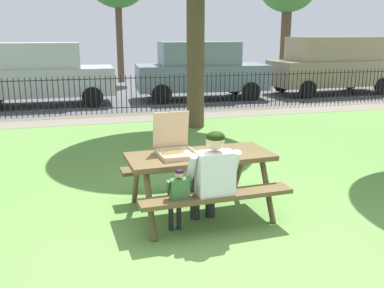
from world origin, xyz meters
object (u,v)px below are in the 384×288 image
at_px(pizza_box_open, 175,147).
at_px(parked_car_far_right, 333,64).
at_px(pizza_slice_on_table, 213,150).
at_px(parked_car_center, 40,73).
at_px(parked_car_right, 201,70).
at_px(child_at_table, 178,194).
at_px(picnic_table_foreground, 200,167).
at_px(adult_at_table, 212,175).

bearing_deg(pizza_box_open, parked_car_far_right, 48.73).
bearing_deg(pizza_slice_on_table, parked_car_center, 106.39).
bearing_deg(parked_car_center, parked_car_right, 0.02).
height_order(child_at_table, parked_car_right, parked_car_right).
distance_m(pizza_box_open, child_at_table, 0.73).
bearing_deg(picnic_table_foreground, pizza_box_open, 169.17).
distance_m(picnic_table_foreground, pizza_box_open, 0.41).
bearing_deg(pizza_box_open, picnic_table_foreground, -10.83).
distance_m(child_at_table, parked_car_right, 10.38).
height_order(pizza_box_open, pizza_slice_on_table, pizza_box_open).
bearing_deg(pizza_slice_on_table, pizza_box_open, -173.57).
bearing_deg(picnic_table_foreground, parked_car_right, 73.76).
relative_size(pizza_box_open, parked_car_center, 0.13).
distance_m(picnic_table_foreground, pizza_slice_on_table, 0.30).
bearing_deg(parked_car_far_right, parked_car_right, 179.98).
relative_size(picnic_table_foreground, parked_car_right, 0.42).
distance_m(picnic_table_foreground, parked_car_center, 9.66).
xyz_separation_m(picnic_table_foreground, parked_car_far_right, (7.83, 9.33, 0.50)).
height_order(pizza_slice_on_table, adult_at_table, adult_at_table).
relative_size(pizza_slice_on_table, parked_car_right, 0.07).
xyz_separation_m(pizza_slice_on_table, parked_car_center, (-2.71, 9.21, 0.23)).
bearing_deg(parked_car_center, pizza_slice_on_table, -73.61).
bearing_deg(pizza_slice_on_table, child_at_table, -133.12).
xyz_separation_m(pizza_box_open, child_at_table, (-0.11, -0.61, -0.37)).
xyz_separation_m(pizza_box_open, pizza_slice_on_table, (0.51, 0.06, -0.09)).
relative_size(pizza_box_open, child_at_table, 0.69).
bearing_deg(child_at_table, parked_car_right, 72.42).
bearing_deg(pizza_slice_on_table, parked_car_far_right, 50.40).
bearing_deg(parked_car_center, picnic_table_foreground, -75.02).
relative_size(pizza_slice_on_table, parked_car_center, 0.07).
distance_m(adult_at_table, parked_car_far_right, 12.57).
relative_size(picnic_table_foreground, pizza_slice_on_table, 6.16).
height_order(pizza_slice_on_table, parked_car_center, parked_car_center).
height_order(parked_car_center, parked_car_far_right, parked_car_far_right).
bearing_deg(pizza_slice_on_table, parked_car_right, 74.79).
xyz_separation_m(child_at_table, parked_car_far_right, (8.25, 9.88, 0.60)).
height_order(pizza_box_open, parked_car_center, parked_car_center).
relative_size(picnic_table_foreground, pizza_box_open, 3.40).
height_order(picnic_table_foreground, pizza_box_open, pizza_box_open).
relative_size(adult_at_table, parked_car_far_right, 0.25).
distance_m(parked_car_center, parked_car_right, 5.21).
height_order(picnic_table_foreground, pizza_slice_on_table, pizza_slice_on_table).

